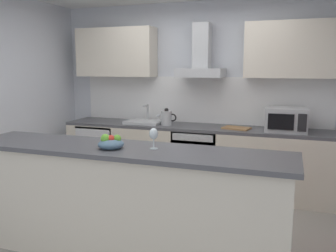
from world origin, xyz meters
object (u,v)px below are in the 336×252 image
at_px(refrigerator, 103,152).
at_px(oven, 198,158).
at_px(sink, 145,121).
at_px(range_hood, 201,60).
at_px(chopping_board, 236,128).
at_px(microwave, 286,120).
at_px(fruit_bowl, 111,143).
at_px(wine_glass, 154,134).
at_px(kettle, 167,118).

bearing_deg(refrigerator, oven, 0.11).
distance_m(oven, sink, 0.92).
distance_m(range_hood, chopping_board, 1.03).
distance_m(microwave, range_hood, 1.36).
height_order(oven, microwave, microwave).
xyz_separation_m(oven, microwave, (1.13, -0.03, 0.59)).
bearing_deg(oven, fruit_bowl, -97.34).
xyz_separation_m(oven, range_hood, (0.00, 0.13, 1.33)).
height_order(oven, wine_glass, wine_glass).
bearing_deg(microwave, range_hood, 172.09).
xyz_separation_m(microwave, fruit_bowl, (-1.39, -1.96, 0.01)).
xyz_separation_m(sink, wine_glass, (0.89, -1.89, 0.21)).
bearing_deg(refrigerator, fruit_bowl, -58.35).
relative_size(refrigerator, wine_glass, 4.78).
bearing_deg(fruit_bowl, kettle, 95.42).
relative_size(refrigerator, microwave, 1.70).
distance_m(sink, chopping_board, 1.31).
relative_size(sink, kettle, 1.73).
bearing_deg(oven, range_hood, 90.00).
height_order(microwave, wine_glass, microwave).
xyz_separation_m(kettle, range_hood, (0.44, 0.16, 0.78)).
height_order(refrigerator, kettle, kettle).
distance_m(microwave, chopping_board, 0.63).
bearing_deg(kettle, refrigerator, 178.29).
bearing_deg(range_hood, chopping_board, -16.36).
distance_m(sink, fruit_bowl, 2.07).
relative_size(refrigerator, sink, 1.70).
bearing_deg(microwave, sink, 178.84).
relative_size(microwave, wine_glass, 2.81).
bearing_deg(oven, refrigerator, -179.89).
height_order(refrigerator, sink, sink).
bearing_deg(sink, kettle, -7.25).
xyz_separation_m(refrigerator, kettle, (1.04, -0.03, 0.58)).
relative_size(sink, chopping_board, 1.47).
distance_m(wine_glass, chopping_board, 1.92).
relative_size(wine_glass, chopping_board, 0.52).
bearing_deg(fruit_bowl, chopping_board, 68.37).
bearing_deg(chopping_board, oven, 177.40).
height_order(wine_glass, fruit_bowl, wine_glass).
bearing_deg(chopping_board, microwave, -0.39).
xyz_separation_m(kettle, chopping_board, (0.96, 0.01, -0.09)).
bearing_deg(wine_glass, fruit_bowl, -163.35).
bearing_deg(fruit_bowl, wine_glass, 16.65).
height_order(fruit_bowl, chopping_board, fruit_bowl).
relative_size(sink, wine_glass, 2.81).
bearing_deg(sink, refrigerator, -178.85).
xyz_separation_m(oven, wine_glass, (0.10, -1.88, 0.68)).
distance_m(oven, microwave, 1.28).
height_order(kettle, chopping_board, kettle).
xyz_separation_m(range_hood, chopping_board, (0.52, -0.15, -0.88)).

